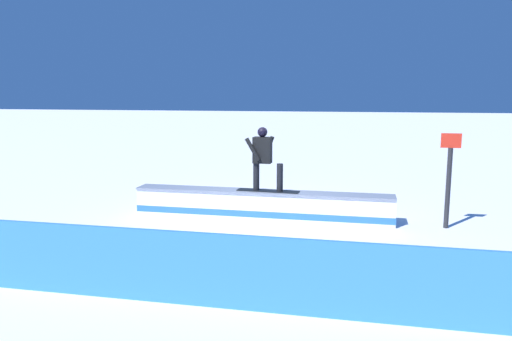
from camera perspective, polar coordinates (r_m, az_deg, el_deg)
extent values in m
plane|color=white|center=(11.16, 0.64, -5.61)|extent=(120.00, 120.00, 0.00)
cube|color=white|center=(11.09, 0.64, -4.11)|extent=(5.86, 0.55, 0.60)
cube|color=blue|center=(11.13, 0.64, -4.86)|extent=(5.87, 0.56, 0.14)
cube|color=gray|center=(11.02, 0.65, -2.49)|extent=(5.86, 0.61, 0.04)
cube|color=black|center=(10.99, 1.40, -2.38)|extent=(1.42, 0.38, 0.01)
cylinder|color=black|center=(11.00, 0.03, -0.69)|extent=(0.15, 0.15, 0.62)
cylinder|color=black|center=(10.87, 2.79, -0.82)|extent=(0.15, 0.15, 0.62)
cube|color=black|center=(10.87, 0.75, 2.39)|extent=(0.42, 0.27, 0.58)
sphere|color=black|center=(10.83, 0.76, 4.50)|extent=(0.22, 0.22, 0.22)
cylinder|color=black|center=(10.76, -0.40, 2.48)|extent=(0.36, 0.11, 0.52)
cylinder|color=black|center=(11.01, 1.47, 2.63)|extent=(0.27, 0.11, 0.55)
cube|color=#347DEB|center=(6.70, -6.90, -11.35)|extent=(12.36, 0.22, 1.02)
cylinder|color=#262628|center=(10.98, 21.48, -1.95)|extent=(0.10, 0.10, 1.70)
cube|color=red|center=(10.85, 21.79, 3.25)|extent=(0.40, 0.04, 0.30)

